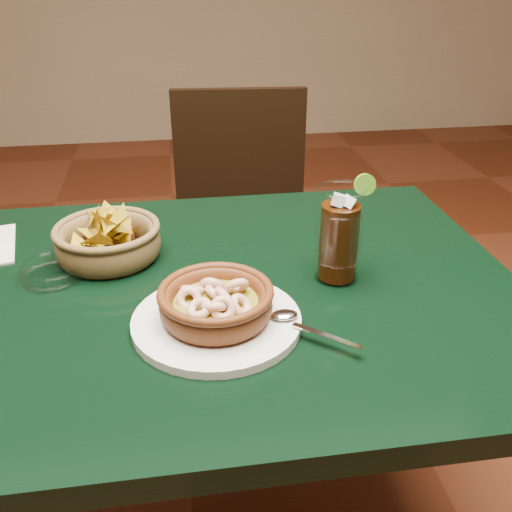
{
  "coord_description": "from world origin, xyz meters",
  "views": [
    {
      "loc": [
        0.01,
        -0.85,
        1.25
      ],
      "look_at": [
        0.14,
        -0.02,
        0.81
      ],
      "focal_mm": 40.0,
      "sensor_mm": 36.0,
      "label": 1
    }
  ],
  "objects": [
    {
      "name": "dining_table",
      "position": [
        0.0,
        0.0,
        0.65
      ],
      "size": [
        1.2,
        0.8,
        0.75
      ],
      "color": "black",
      "rests_on": "ground"
    },
    {
      "name": "glass_ashtray",
      "position": [
        -0.21,
        0.06,
        0.76
      ],
      "size": [
        0.13,
        0.13,
        0.03
      ],
      "color": "white",
      "rests_on": "dining_table"
    },
    {
      "name": "dining_chair",
      "position": [
        0.21,
        0.71,
        0.5
      ],
      "size": [
        0.45,
        0.45,
        0.91
      ],
      "color": "black",
      "rests_on": "ground"
    },
    {
      "name": "guacamole_ramekin",
      "position": [
        -0.12,
        0.19,
        0.77
      ],
      "size": [
        0.12,
        0.12,
        0.04
      ],
      "color": "#48200C",
      "rests_on": "dining_table"
    },
    {
      "name": "cola_drink",
      "position": [
        0.28,
        -0.01,
        0.83
      ],
      "size": [
        0.17,
        0.17,
        0.19
      ],
      "color": "white",
      "rests_on": "dining_table"
    },
    {
      "name": "chip_basket",
      "position": [
        -0.11,
        0.13,
        0.79
      ],
      "size": [
        0.23,
        0.23,
        0.12
      ],
      "color": "brown",
      "rests_on": "dining_table"
    },
    {
      "name": "shrimp_plate",
      "position": [
        0.06,
        -0.12,
        0.78
      ],
      "size": [
        0.33,
        0.26,
        0.08
      ],
      "color": "silver",
      "rests_on": "dining_table"
    }
  ]
}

